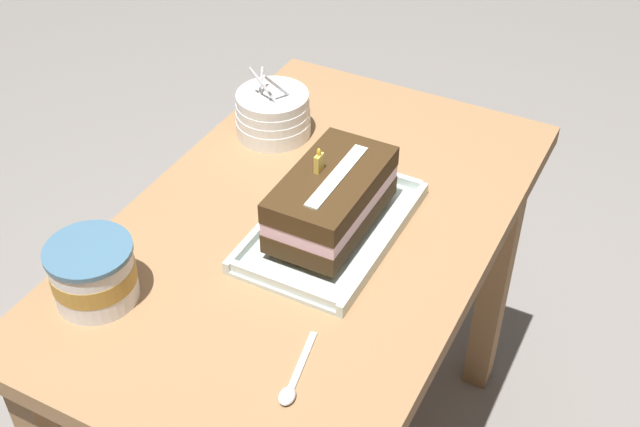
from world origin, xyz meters
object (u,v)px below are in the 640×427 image
foil_tray (332,227)px  birthday_cake (333,197)px  ice_cream_tub (93,273)px  bowl_stack (273,114)px  serving_spoon_near_tray (291,386)px

foil_tray → birthday_cake: bearing=90.0°
ice_cream_tub → birthday_cake: bearing=-39.2°
bowl_stack → ice_cream_tub: 0.52m
bowl_stack → serving_spoon_near_tray: bowl_stack is taller
serving_spoon_near_tray → ice_cream_tub: bearing=87.1°
foil_tray → birthday_cake: 0.07m
birthday_cake → serving_spoon_near_tray: birthday_cake is taller
bowl_stack → serving_spoon_near_tray: size_ratio=1.07×
ice_cream_tub → bowl_stack: bearing=-1.4°
foil_tray → birthday_cake: birthday_cake is taller
birthday_cake → bowl_stack: birthday_cake is taller
foil_tray → serving_spoon_near_tray: (-0.32, -0.10, -0.00)m
bowl_stack → serving_spoon_near_tray: bearing=-147.8°
foil_tray → ice_cream_tub: size_ratio=2.59×
foil_tray → ice_cream_tub: ice_cream_tub is taller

